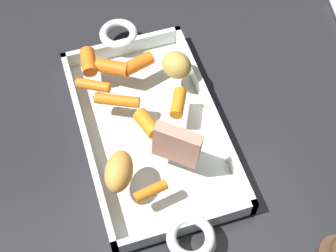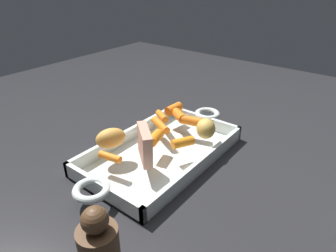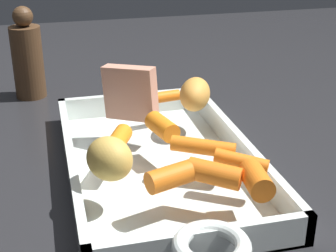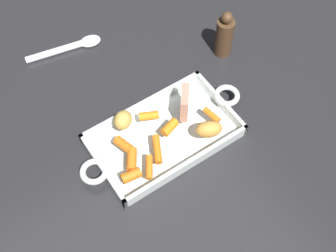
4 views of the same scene
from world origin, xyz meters
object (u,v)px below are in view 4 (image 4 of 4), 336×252
at_px(baby_carrot_long, 131,176).
at_px(baby_carrot_southeast, 132,159).
at_px(roast_slice_thin, 185,103).
at_px(baby_carrot_center_left, 149,116).
at_px(baby_carrot_northwest, 157,149).
at_px(serving_spoon, 71,47).
at_px(pepper_mill, 224,35).
at_px(baby_carrot_center_right, 124,145).
at_px(potato_whole, 123,120).
at_px(baby_carrot_southwest, 212,115).
at_px(potato_near_roast, 209,129).
at_px(roasting_dish, 164,136).
at_px(baby_carrot_short, 149,167).
at_px(baby_carrot_northeast, 170,127).

bearing_deg(baby_carrot_long, baby_carrot_southeast, 56.53).
height_order(roast_slice_thin, baby_carrot_center_left, roast_slice_thin).
height_order(baby_carrot_northwest, serving_spoon, baby_carrot_northwest).
relative_size(roast_slice_thin, pepper_mill, 0.46).
relative_size(baby_carrot_center_right, potato_whole, 1.02).
height_order(serving_spoon, pepper_mill, pepper_mill).
height_order(baby_carrot_southwest, serving_spoon, baby_carrot_southwest).
bearing_deg(baby_carrot_southwest, baby_carrot_northwest, -177.89).
height_order(potato_near_roast, potato_whole, potato_whole).
xyz_separation_m(baby_carrot_long, pepper_mill, (0.42, 0.21, 0.01)).
bearing_deg(pepper_mill, serving_spoon, 144.72).
bearing_deg(roasting_dish, roast_slice_thin, 14.52).
height_order(roast_slice_thin, potato_near_roast, roast_slice_thin).
bearing_deg(baby_carrot_southwest, potato_whole, 152.46).
distance_m(baby_carrot_center_right, baby_carrot_short, 0.08).
bearing_deg(baby_carrot_long, pepper_mill, 26.27).
relative_size(baby_carrot_northwest, baby_carrot_northeast, 1.60).
bearing_deg(roasting_dish, baby_carrot_center_left, 102.93).
height_order(roast_slice_thin, baby_carrot_long, roast_slice_thin).
bearing_deg(baby_carrot_northeast, baby_carrot_center_right, 171.19).
relative_size(roast_slice_thin, baby_carrot_long, 1.50).
xyz_separation_m(baby_carrot_short, baby_carrot_northwest, (0.04, 0.03, 0.00)).
bearing_deg(potato_whole, baby_carrot_southwest, -27.54).
height_order(baby_carrot_center_right, serving_spoon, baby_carrot_center_right).
bearing_deg(roasting_dish, baby_carrot_short, -141.53).
bearing_deg(baby_carrot_southwest, baby_carrot_southeast, 179.27).
relative_size(baby_carrot_short, potato_near_roast, 0.88).
distance_m(baby_carrot_center_right, baby_carrot_northwest, 0.08).
relative_size(potato_whole, pepper_mill, 0.34).
relative_size(potato_whole, serving_spoon, 0.23).
bearing_deg(baby_carrot_long, roasting_dish, 26.17).
bearing_deg(baby_carrot_short, pepper_mill, 29.36).
xyz_separation_m(baby_carrot_northeast, baby_carrot_southwest, (0.10, -0.03, -0.00)).
distance_m(baby_carrot_center_right, baby_carrot_northeast, 0.11).
bearing_deg(roast_slice_thin, baby_carrot_northwest, -153.74).
bearing_deg(baby_carrot_southwest, baby_carrot_center_left, 147.42).
distance_m(baby_carrot_northeast, serving_spoon, 0.40).
xyz_separation_m(baby_carrot_center_right, pepper_mill, (0.39, 0.13, 0.01)).
xyz_separation_m(baby_carrot_center_right, baby_carrot_long, (-0.03, -0.07, 0.00)).
xyz_separation_m(potato_near_roast, potato_whole, (-0.15, 0.13, 0.00)).
bearing_deg(roast_slice_thin, baby_carrot_short, -151.28).
xyz_separation_m(baby_carrot_southwest, serving_spoon, (-0.17, 0.42, -0.04)).
xyz_separation_m(baby_carrot_northeast, potato_whole, (-0.08, 0.07, 0.01)).
height_order(baby_carrot_short, baby_carrot_southeast, baby_carrot_southeast).
bearing_deg(baby_carrot_long, serving_spoon, 80.47).
bearing_deg(baby_carrot_southeast, baby_carrot_northeast, 10.92).
relative_size(baby_carrot_center_left, baby_carrot_southwest, 1.00).
distance_m(baby_carrot_short, baby_carrot_northeast, 0.11).
xyz_separation_m(baby_carrot_center_right, potato_near_roast, (0.18, -0.08, 0.01)).
relative_size(baby_carrot_short, baby_carrot_center_left, 1.15).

